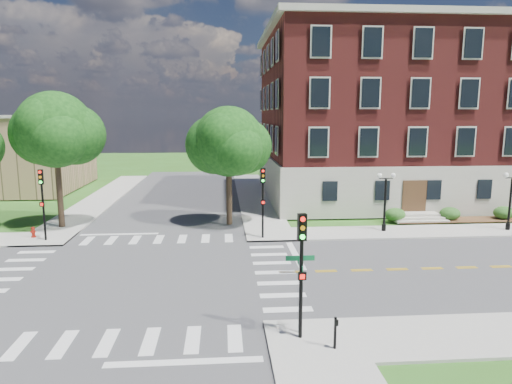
{
  "coord_description": "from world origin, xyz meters",
  "views": [
    {
      "loc": [
        4.39,
        -23.5,
        8.47
      ],
      "look_at": [
        6.71,
        7.4,
        3.2
      ],
      "focal_mm": 32.0,
      "sensor_mm": 36.0,
      "label": 1
    }
  ],
  "objects": [
    {
      "name": "twin_lamp_east",
      "position": [
        25.3,
        7.6,
        2.52
      ],
      "size": [
        1.36,
        0.36,
        4.23
      ],
      "color": "black",
      "rests_on": "ground"
    },
    {
      "name": "shrub_row",
      "position": [
        27.0,
        10.8,
        0.0
      ],
      "size": [
        18.0,
        2.0,
        1.3
      ],
      "primitive_type": null,
      "color": "#1D4A18",
      "rests_on": "ground"
    },
    {
      "name": "main_building",
      "position": [
        24.0,
        21.99,
        8.34
      ],
      "size": [
        30.6,
        22.4,
        16.5
      ],
      "color": "#ADA799",
      "rests_on": "ground"
    },
    {
      "name": "road_ns",
      "position": [
        0.0,
        0.0,
        0.01
      ],
      "size": [
        12.0,
        90.0,
        0.01
      ],
      "primitive_type": "cube",
      "color": "#3D3D3F",
      "rests_on": "ground"
    },
    {
      "name": "stop_bar_east",
      "position": [
        8.8,
        3.0,
        0.0
      ],
      "size": [
        0.4,
        5.5,
        0.0
      ],
      "primitive_type": "cube",
      "color": "silver",
      "rests_on": "ground"
    },
    {
      "name": "push_button_post",
      "position": [
        8.38,
        -8.48,
        0.8
      ],
      "size": [
        0.14,
        0.21,
        1.2
      ],
      "color": "black",
      "rests_on": "ground"
    },
    {
      "name": "sidewalk_ne",
      "position": [
        15.38,
        15.38,
        0.06
      ],
      "size": [
        34.0,
        34.0,
        0.12
      ],
      "color": "#9E9B93",
      "rests_on": "ground"
    },
    {
      "name": "street_sign_pole",
      "position": [
        7.3,
        -7.13,
        2.31
      ],
      "size": [
        1.1,
        1.1,
        3.1
      ],
      "color": "gray",
      "rests_on": "ground"
    },
    {
      "name": "traffic_signal_nw",
      "position": [
        -7.52,
        7.21,
        3.19
      ],
      "size": [
        0.36,
        0.42,
        4.8
      ],
      "color": "black",
      "rests_on": "ground"
    },
    {
      "name": "tree_d",
      "position": [
        4.91,
        10.9,
        6.46
      ],
      "size": [
        5.28,
        5.28,
        9.0
      ],
      "color": "#2F1F17",
      "rests_on": "ground"
    },
    {
      "name": "twin_lamp_west",
      "position": [
        16.1,
        8.0,
        2.52
      ],
      "size": [
        1.36,
        0.36,
        4.23
      ],
      "color": "black",
      "rests_on": "ground"
    },
    {
      "name": "traffic_signal_ne",
      "position": [
        7.13,
        6.77,
        3.19
      ],
      "size": [
        0.32,
        0.35,
        4.8
      ],
      "color": "black",
      "rests_on": "ground"
    },
    {
      "name": "crosswalk_east",
      "position": [
        7.2,
        0.0,
        0.0
      ],
      "size": [
        2.2,
        10.2,
        0.02
      ],
      "primitive_type": null,
      "color": "silver",
      "rests_on": "ground"
    },
    {
      "name": "fire_hydrant",
      "position": [
        -8.63,
        8.03,
        0.46
      ],
      "size": [
        0.35,
        0.35,
        0.75
      ],
      "color": "#B11C0D",
      "rests_on": "ground"
    },
    {
      "name": "traffic_signal_se",
      "position": [
        7.27,
        -7.54,
        3.19
      ],
      "size": [
        0.35,
        0.39,
        4.8
      ],
      "color": "black",
      "rests_on": "ground"
    },
    {
      "name": "ground",
      "position": [
        0.0,
        0.0,
        0.0
      ],
      "size": [
        160.0,
        160.0,
        0.0
      ],
      "primitive_type": "plane",
      "color": "#2E5718",
      "rests_on": "ground"
    },
    {
      "name": "tree_c",
      "position": [
        -7.73,
        11.03,
        7.36
      ],
      "size": [
        5.58,
        5.58,
        10.05
      ],
      "color": "#2F1F17",
      "rests_on": "ground"
    },
    {
      "name": "road_ew",
      "position": [
        0.0,
        0.0,
        0.01
      ],
      "size": [
        90.0,
        12.0,
        0.01
      ],
      "primitive_type": "cube",
      "color": "#3D3D3F",
      "rests_on": "ground"
    }
  ]
}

